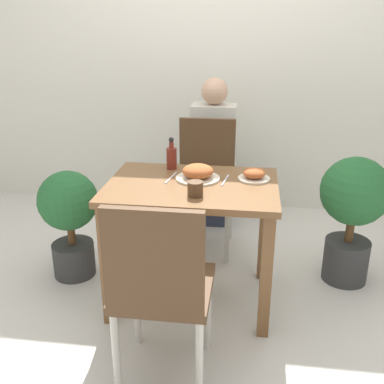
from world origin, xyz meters
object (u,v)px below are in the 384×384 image
Objects in this scene: food_plate at (198,173)px; potted_plant_right at (353,208)px; chair_far at (205,177)px; potted_plant_left at (69,215)px; side_plate at (254,175)px; sauce_bottle at (172,157)px; person_figure at (213,154)px; drink_cup at (195,189)px; chair_near at (160,284)px.

food_plate is 1.00m from potted_plant_right.
potted_plant_left is at bearing -145.59° from chair_far.
side_plate is 0.22× the size of potted_plant_right.
food_plate is at bearing -43.92° from sauce_bottle.
person_figure reaches higher than food_plate.
potted_plant_right is (1.10, 0.09, -0.31)m from sauce_bottle.
sauce_bottle reaches higher than potted_plant_right.
chair_far is 11.50× the size of drink_cup.
potted_plant_left is (-1.13, 0.05, -0.34)m from side_plate.
side_plate is 0.15× the size of person_figure.
potted_plant_right is at bearing 20.57° from side_plate.
person_figure is at bearing 78.22° from sauce_bottle.
food_plate is 0.90m from potted_plant_left.
sauce_bottle reaches higher than drink_cup.
food_plate is at bearing -173.37° from side_plate.
food_plate is at bearing -94.86° from chair_near.
food_plate is 0.31m from side_plate.
chair_near is at bearing -99.14° from drink_cup.
chair_near is 1.30× the size of potted_plant_left.
food_plate is 1.04m from person_figure.
drink_cup is 1.07m from potted_plant_right.
drink_cup is at bearing -87.19° from chair_far.
chair_far is 3.71× the size of food_plate.
sauce_bottle reaches higher than side_plate.
person_figure reaches higher than potted_plant_left.
chair_far is 0.73m from side_plate.
chair_near is 0.99m from sauce_bottle.
sauce_bottle is 0.17× the size of person_figure.
person_figure is (0.06, 1.79, 0.05)m from chair_near.
chair_near is at bearing -94.86° from food_plate.
chair_near is at bearing -91.61° from chair_far.
chair_far reaches higher than potted_plant_right.
chair_near is at bearing -115.13° from side_plate.
potted_plant_left is at bearing 173.72° from food_plate.
side_plate is at bearing -15.56° from sauce_bottle.
chair_near and chair_far have the same top height.
potted_plant_right is 1.20m from person_figure.
chair_far is 1.30× the size of potted_plant_left.
drink_cup is (0.04, -0.89, 0.24)m from chair_far.
sauce_bottle is at bearing 164.44° from side_plate.
person_figure is at bearing 107.60° from side_plate.
potted_plant_right is at bearing 29.77° from drink_cup.
chair_far is at bearing 34.41° from potted_plant_left.
side_plate is 0.25× the size of potted_plant_left.
food_plate is (0.03, -0.64, 0.24)m from chair_far.
drink_cup reaches higher than side_plate.
food_plate is at bearing -87.68° from chair_far.
person_figure is (0.02, 0.39, 0.05)m from chair_far.
person_figure is at bearing 48.69° from potted_plant_left.
sauce_bottle is 0.75m from potted_plant_left.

